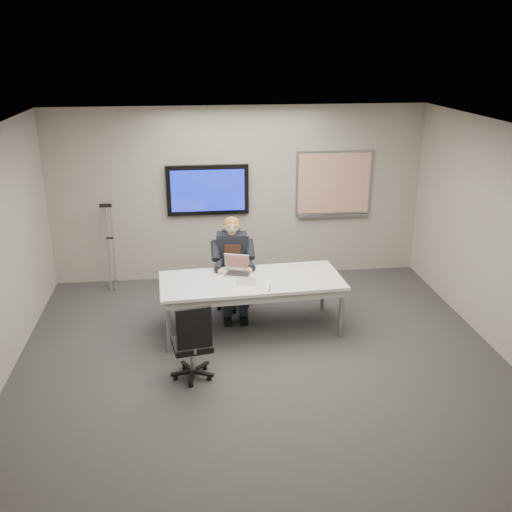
{
  "coord_description": "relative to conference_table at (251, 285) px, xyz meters",
  "views": [
    {
      "loc": [
        -0.83,
        -5.9,
        3.66
      ],
      "look_at": [
        0.04,
        1.11,
        1.04
      ],
      "focal_mm": 40.0,
      "sensor_mm": 36.0,
      "label": 1
    }
  ],
  "objects": [
    {
      "name": "office_chair_near",
      "position": [
        -0.81,
        -1.14,
        -0.35
      ],
      "size": [
        0.54,
        0.54,
        0.98
      ],
      "rotation": [
        0.0,
        0.0,
        3.31
      ],
      "color": "black",
      "rests_on": "ground"
    },
    {
      "name": "floor",
      "position": [
        0.03,
        -1.03,
        -0.66
      ],
      "size": [
        6.0,
        6.0,
        0.02
      ],
      "primitive_type": "cube",
      "color": "#333335",
      "rests_on": "ground"
    },
    {
      "name": "name_tent",
      "position": [
        -0.08,
        -0.17,
        0.14
      ],
      "size": [
        0.26,
        0.13,
        0.1
      ],
      "primitive_type": null,
      "rotation": [
        0.0,
        0.0,
        -0.23
      ],
      "color": "white",
      "rests_on": "conference_table"
    },
    {
      "name": "conference_table",
      "position": [
        0.0,
        0.0,
        0.0
      ],
      "size": [
        2.46,
        1.13,
        0.74
      ],
      "rotation": [
        0.0,
        0.0,
        0.05
      ],
      "color": "white",
      "rests_on": "ground"
    },
    {
      "name": "ceiling",
      "position": [
        0.03,
        -1.03,
        2.14
      ],
      "size": [
        6.0,
        6.0,
        0.02
      ],
      "primitive_type": "cube",
      "color": "silver",
      "rests_on": "wall_back"
    },
    {
      "name": "office_chair_far",
      "position": [
        -0.18,
        0.79,
        -0.34
      ],
      "size": [
        0.61,
        0.61,
        1.03
      ],
      "rotation": [
        0.0,
        0.0,
        -0.29
      ],
      "color": "black",
      "rests_on": "ground"
    },
    {
      "name": "crutch",
      "position": [
        -2.02,
        1.73,
        0.07
      ],
      "size": [
        0.33,
        0.76,
        1.52
      ],
      "primitive_type": null,
      "rotation": [
        -0.23,
        0.0,
        0.18
      ],
      "color": "#9DA1A5",
      "rests_on": "ground"
    },
    {
      "name": "pen",
      "position": [
        0.2,
        -0.35,
        0.09
      ],
      "size": [
        0.05,
        0.15,
        0.01
      ],
      "primitive_type": "cylinder",
      "rotation": [
        0.0,
        1.57,
        1.31
      ],
      "color": "black",
      "rests_on": "conference_table"
    },
    {
      "name": "tv_display",
      "position": [
        -0.47,
        1.92,
        0.84
      ],
      "size": [
        1.3,
        0.09,
        0.8
      ],
      "color": "black",
      "rests_on": "wall_back"
    },
    {
      "name": "wall_back",
      "position": [
        0.03,
        1.97,
        0.74
      ],
      "size": [
        6.0,
        0.02,
        2.8
      ],
      "primitive_type": "cube",
      "color": "#A29D92",
      "rests_on": "ground"
    },
    {
      "name": "seated_person",
      "position": [
        -0.2,
        0.54,
        -0.09
      ],
      "size": [
        0.45,
        0.78,
        1.4
      ],
      "rotation": [
        0.0,
        0.0,
        -0.09
      ],
      "color": "#1B222E",
      "rests_on": "office_chair_far"
    },
    {
      "name": "whiteboard",
      "position": [
        1.58,
        1.94,
        0.87
      ],
      "size": [
        1.25,
        0.08,
        1.1
      ],
      "color": "#94979C",
      "rests_on": "wall_back"
    },
    {
      "name": "wall_front",
      "position": [
        0.03,
        -4.03,
        0.74
      ],
      "size": [
        6.0,
        0.02,
        2.8
      ],
      "primitive_type": "cube",
      "color": "#A29D92",
      "rests_on": "ground"
    },
    {
      "name": "laptop",
      "position": [
        -0.16,
        0.25,
        0.15
      ],
      "size": [
        0.41,
        0.42,
        0.25
      ],
      "rotation": [
        0.0,
        0.0,
        -0.32
      ],
      "color": "silver",
      "rests_on": "conference_table"
    }
  ]
}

